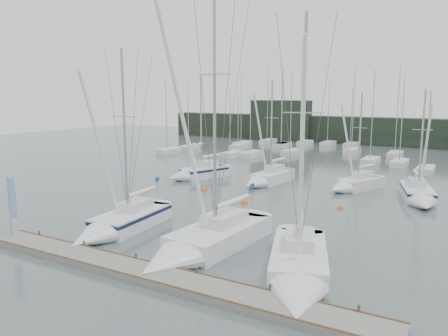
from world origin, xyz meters
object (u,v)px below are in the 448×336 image
at_px(buoy_c, 204,190).
at_px(sailboat_near_left, 116,225).
at_px(buoy_b, 340,209).
at_px(dock_banner, 12,201).
at_px(sailboat_mid_b, 265,179).
at_px(buoy_a, 244,203).
at_px(sailboat_near_center, 197,246).
at_px(sailboat_mid_c, 352,185).
at_px(sailboat_mid_d, 420,197).
at_px(sailboat_near_right, 298,274).
at_px(sailboat_mid_a, 195,173).

bearing_deg(buoy_c, sailboat_near_left, -82.12).
distance_m(buoy_b, dock_banner, 24.41).
height_order(sailboat_mid_b, buoy_a, sailboat_mid_b).
bearing_deg(sailboat_near_left, sailboat_near_center, -10.49).
distance_m(sailboat_mid_c, dock_banner, 29.83).
bearing_deg(sailboat_near_center, buoy_b, 77.78).
distance_m(sailboat_mid_b, buoy_a, 8.31).
distance_m(sailboat_mid_d, dock_banner, 31.97).
xyz_separation_m(sailboat_near_right, sailboat_mid_b, (-11.40, 21.21, -0.00)).
bearing_deg(sailboat_mid_d, sailboat_mid_a, 167.08).
bearing_deg(sailboat_mid_d, sailboat_mid_b, 164.12).
height_order(sailboat_mid_a, sailboat_mid_b, sailboat_mid_a).
height_order(sailboat_mid_a, sailboat_mid_d, sailboat_mid_a).
bearing_deg(sailboat_mid_a, buoy_a, -15.02).
bearing_deg(sailboat_mid_c, sailboat_near_left, -93.35).
bearing_deg(buoy_b, sailboat_near_center, -106.87).
xyz_separation_m(sailboat_mid_c, dock_banner, (-15.04, -25.67, 2.14)).
relative_size(sailboat_near_left, sailboat_near_center, 0.74).
bearing_deg(buoy_b, sailboat_mid_d, 45.02).
relative_size(sailboat_mid_b, buoy_c, 18.85).
distance_m(sailboat_mid_b, buoy_b, 11.01).
relative_size(sailboat_mid_a, buoy_b, 21.54).
bearing_deg(sailboat_near_center, sailboat_near_left, 178.57).
bearing_deg(sailboat_mid_c, sailboat_mid_b, -146.48).
bearing_deg(sailboat_near_left, buoy_b, 46.14).
distance_m(buoy_b, buoy_c, 13.39).
bearing_deg(sailboat_near_right, sailboat_near_left, 154.40).
bearing_deg(buoy_b, sailboat_mid_b, 148.31).
xyz_separation_m(sailboat_near_right, sailboat_mid_c, (-2.90, 22.78, -0.02)).
bearing_deg(buoy_c, sailboat_near_right, -45.47).
bearing_deg(buoy_c, dock_banner, -97.72).
xyz_separation_m(sailboat_near_right, sailboat_mid_a, (-19.48, 20.23, 0.05)).
distance_m(sailboat_mid_c, buoy_c, 14.40).
bearing_deg(dock_banner, sailboat_near_left, 26.27).
distance_m(sailboat_near_right, sailboat_mid_d, 21.12).
relative_size(sailboat_mid_b, sailboat_mid_c, 1.13).
bearing_deg(sailboat_mid_b, dock_banner, -98.76).
bearing_deg(sailboat_mid_d, buoy_c, -179.09).
xyz_separation_m(sailboat_mid_b, sailboat_mid_d, (14.76, -0.37, 0.00)).
bearing_deg(sailboat_near_center, sailboat_mid_c, 85.40).
height_order(sailboat_near_center, sailboat_mid_c, sailboat_near_center).
xyz_separation_m(sailboat_mid_a, buoy_a, (9.79, -7.13, -0.59)).
bearing_deg(sailboat_mid_b, sailboat_mid_d, 5.01).
bearing_deg(sailboat_mid_a, sailboat_mid_b, 27.97).
xyz_separation_m(sailboat_mid_b, buoy_b, (9.36, -5.78, -0.53)).
xyz_separation_m(sailboat_near_center, buoy_a, (-3.21, 12.30, -0.58)).
height_order(sailboat_near_left, buoy_c, sailboat_near_left).
xyz_separation_m(buoy_b, buoy_c, (-13.39, 0.25, 0.00)).
bearing_deg(sailboat_mid_c, sailboat_near_right, -59.62).
xyz_separation_m(buoy_a, buoy_b, (7.65, 2.34, 0.00)).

